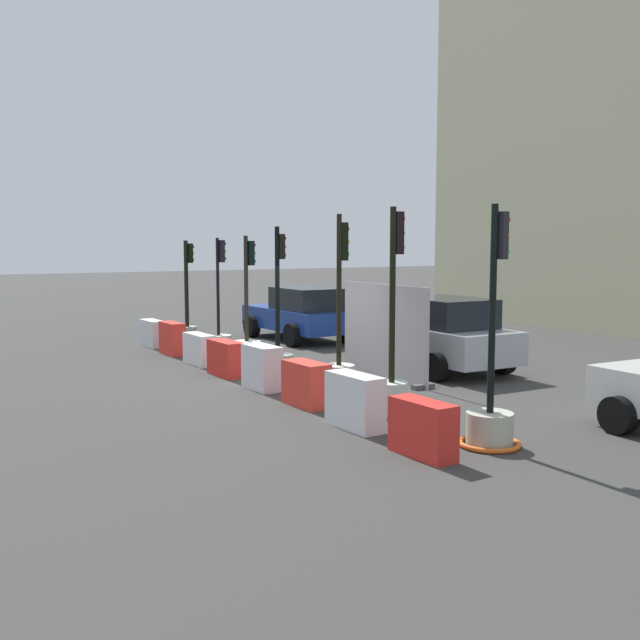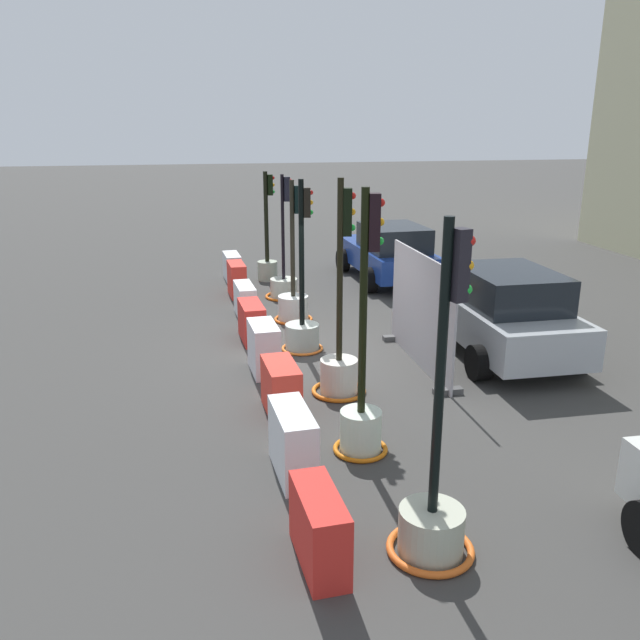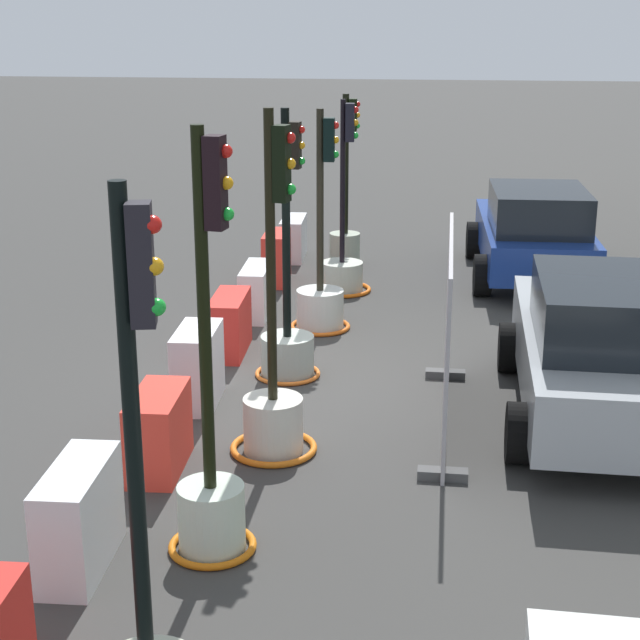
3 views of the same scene
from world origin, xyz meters
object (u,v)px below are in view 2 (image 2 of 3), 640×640
(construction_barrier_4, at_px, (264,348))
(traffic_light_6, at_px, (433,510))
(car_blue_estate, at_px, (388,252))
(construction_barrier_3, at_px, (252,322))
(traffic_light_0, at_px, (267,257))
(construction_barrier_1, at_px, (237,280))
(construction_barrier_0, at_px, (232,267))
(car_silver_hatchback, at_px, (500,311))
(construction_barrier_2, at_px, (245,301))
(construction_barrier_5, at_px, (281,388))
(construction_barrier_6, at_px, (293,442))
(traffic_light_3, at_px, (302,326))
(traffic_light_1, at_px, (284,281))
(traffic_light_4, at_px, (340,360))
(construction_barrier_7, at_px, (319,529))
(traffic_light_2, at_px, (293,300))
(traffic_light_5, at_px, (362,406))

(construction_barrier_4, bearing_deg, traffic_light_6, 11.22)
(car_blue_estate, bearing_deg, construction_barrier_3, -44.19)
(traffic_light_0, distance_m, construction_barrier_1, 1.91)
(construction_barrier_0, height_order, construction_barrier_1, construction_barrier_1)
(construction_barrier_1, relative_size, car_silver_hatchback, 0.23)
(construction_barrier_2, distance_m, construction_barrier_3, 1.75)
(construction_barrier_5, relative_size, construction_barrier_6, 0.91)
(construction_barrier_1, distance_m, construction_barrier_6, 9.14)
(traffic_light_0, bearing_deg, construction_barrier_1, -32.26)
(traffic_light_6, bearing_deg, traffic_light_3, -178.29)
(construction_barrier_2, height_order, car_silver_hatchback, car_silver_hatchback)
(traffic_light_1, bearing_deg, traffic_light_4, -0.26)
(traffic_light_6, bearing_deg, construction_barrier_6, -148.22)
(construction_barrier_0, xyz_separation_m, construction_barrier_1, (1.77, -0.01, 0.05))
(traffic_light_0, height_order, construction_barrier_7, traffic_light_0)
(construction_barrier_1, height_order, car_blue_estate, car_blue_estate)
(construction_barrier_0, height_order, construction_barrier_7, construction_barrier_7)
(traffic_light_2, distance_m, traffic_light_4, 4.25)
(traffic_light_4, relative_size, construction_barrier_4, 3.57)
(traffic_light_4, xyz_separation_m, construction_barrier_1, (-6.71, -1.15, -0.14))
(traffic_light_0, distance_m, construction_barrier_2, 3.68)
(traffic_light_2, xyz_separation_m, car_blue_estate, (-3.27, 3.28, 0.34))
(traffic_light_5, bearing_deg, traffic_light_6, 3.61)
(construction_barrier_1, relative_size, construction_barrier_4, 1.01)
(traffic_light_0, xyz_separation_m, construction_barrier_6, (10.74, -1.06, -0.23))
(traffic_light_1, height_order, construction_barrier_6, traffic_light_1)
(car_silver_hatchback, bearing_deg, traffic_light_2, -129.36)
(traffic_light_0, height_order, traffic_light_4, traffic_light_4)
(traffic_light_5, relative_size, construction_barrier_3, 3.17)
(construction_barrier_7, height_order, car_silver_hatchback, car_silver_hatchback)
(car_blue_estate, bearing_deg, traffic_light_0, -103.39)
(traffic_light_3, relative_size, construction_barrier_5, 3.19)
(traffic_light_1, xyz_separation_m, construction_barrier_1, (-0.40, -1.18, 0.01))
(traffic_light_5, xyz_separation_m, construction_barrier_4, (-3.23, -0.95, -0.22))
(construction_barrier_1, xyz_separation_m, car_silver_hatchback, (5.39, 4.66, 0.42))
(traffic_light_5, relative_size, construction_barrier_1, 3.58)
(traffic_light_0, relative_size, traffic_light_1, 0.98)
(car_blue_estate, bearing_deg, construction_barrier_1, -79.51)
(construction_barrier_1, bearing_deg, car_silver_hatchback, 40.84)
(construction_barrier_1, bearing_deg, traffic_light_1, 71.20)
(traffic_light_1, height_order, construction_barrier_2, traffic_light_1)
(traffic_light_0, distance_m, construction_barrier_6, 10.80)
(traffic_light_3, relative_size, construction_barrier_3, 2.95)
(traffic_light_3, bearing_deg, construction_barrier_0, -171.63)
(construction_barrier_7, bearing_deg, construction_barrier_4, 178.93)
(construction_barrier_4, bearing_deg, construction_barrier_0, -179.86)
(traffic_light_3, height_order, construction_barrier_1, traffic_light_3)
(traffic_light_1, xyz_separation_m, traffic_light_5, (8.34, -0.20, 0.25))
(traffic_light_6, relative_size, construction_barrier_3, 3.13)
(construction_barrier_1, bearing_deg, construction_barrier_6, -0.28)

